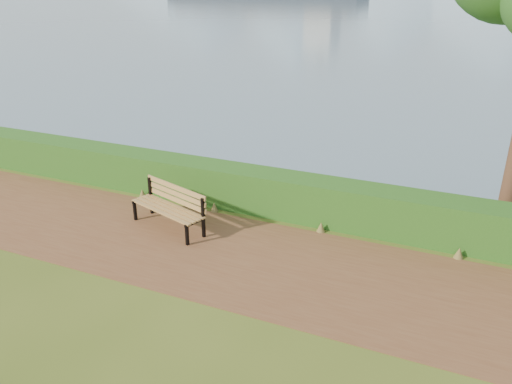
% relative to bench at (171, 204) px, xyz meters
% --- Properties ---
extents(ground, '(140.00, 140.00, 0.00)m').
position_rel_bench_xyz_m(ground, '(1.60, -0.93, -0.57)').
color(ground, '#3F4F16').
rests_on(ground, ground).
extents(path, '(40.00, 3.40, 0.01)m').
position_rel_bench_xyz_m(path, '(1.60, -0.63, -0.56)').
color(path, brown).
rests_on(path, ground).
extents(hedge, '(32.00, 0.85, 1.00)m').
position_rel_bench_xyz_m(hedge, '(1.60, 1.67, -0.07)').
color(hedge, '#164012').
rests_on(hedge, ground).
extents(bench, '(2.03, 1.14, 0.98)m').
position_rel_bench_xyz_m(bench, '(0.00, 0.00, 0.00)').
color(bench, black).
rests_on(bench, ground).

